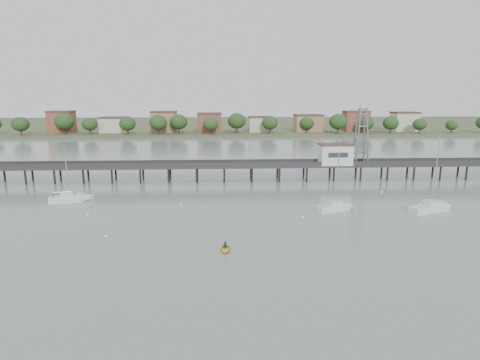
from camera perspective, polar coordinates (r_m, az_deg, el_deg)
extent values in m
plane|color=slate|center=(46.01, 3.23, -16.03)|extent=(500.00, 500.00, 0.00)
cube|color=#2D2823|center=(102.02, -0.30, 1.98)|extent=(150.00, 5.00, 0.50)
cube|color=#333335|center=(99.52, -0.24, 2.19)|extent=(150.00, 0.12, 1.10)
cube|color=#333335|center=(104.25, -0.37, 2.65)|extent=(150.00, 0.12, 1.10)
cylinder|color=black|center=(100.52, -0.25, 0.70)|extent=(0.50, 0.50, 4.40)
cylinder|color=black|center=(104.24, -0.35, 1.11)|extent=(0.50, 0.50, 4.40)
cube|color=silver|center=(105.68, 13.39, 3.52)|extent=(8.00, 5.00, 5.00)
cube|color=#4C3833|center=(105.34, 13.46, 4.94)|extent=(8.40, 5.40, 0.30)
cube|color=slate|center=(106.66, 17.10, 9.68)|extent=(1.80, 1.80, 0.30)
cube|color=silver|center=(106.64, 17.13, 10.09)|extent=(0.90, 0.90, 1.20)
cube|color=silver|center=(89.41, -23.34, -2.63)|extent=(5.79, 3.32, 1.65)
cone|color=silver|center=(89.03, -21.17, -2.51)|extent=(2.70, 2.59, 2.12)
cube|color=silver|center=(89.14, -23.40, -1.90)|extent=(2.75, 2.21, 0.75)
cylinder|color=#A5A8AA|center=(88.14, -23.42, 1.12)|extent=(0.18, 0.18, 10.22)
cylinder|color=#A5A8AA|center=(89.14, -24.01, -1.59)|extent=(3.12, 0.85, 0.12)
cube|color=silver|center=(78.19, 13.29, -3.96)|extent=(5.96, 3.93, 1.65)
cone|color=silver|center=(80.24, 15.31, -3.66)|extent=(2.91, 2.82, 2.16)
cube|color=silver|center=(77.88, 13.34, -3.13)|extent=(2.91, 2.47, 0.75)
cylinder|color=#A5A8AA|center=(77.00, 13.74, 0.39)|extent=(0.18, 0.18, 10.42)
cylinder|color=#A5A8AA|center=(77.21, 12.80, -2.82)|extent=(3.09, 1.22, 0.12)
cube|color=silver|center=(83.87, 25.45, -3.75)|extent=(7.66, 5.23, 1.65)
cone|color=silver|center=(87.28, 27.34, -3.34)|extent=(3.80, 3.69, 2.78)
cube|color=silver|center=(83.58, 25.52, -2.97)|extent=(3.77, 3.24, 0.75)
cylinder|color=#A5A8AA|center=(82.67, 26.14, 1.33)|extent=(0.18, 0.18, 13.40)
cylinder|color=#A5A8AA|center=(82.55, 25.02, -2.71)|extent=(3.91, 1.66, 0.12)
cube|color=silver|center=(90.81, -21.34, -2.32)|extent=(4.07, 2.50, 1.05)
cube|color=silver|center=(91.12, -21.81, -1.90)|extent=(1.55, 1.55, 0.63)
imported|color=yellow|center=(57.54, -2.10, -10.04)|extent=(2.19, 0.76, 3.01)
imported|color=black|center=(57.54, -2.10, -10.04)|extent=(0.71, 1.30, 0.30)
ellipsoid|color=#FAF9C2|center=(73.00, 8.94, -5.26)|extent=(0.56, 0.56, 0.39)
ellipsoid|color=#FAF9C2|center=(81.07, -8.39, -3.48)|extent=(0.56, 0.56, 0.39)
ellipsoid|color=#FAF9C2|center=(79.00, -20.84, -4.58)|extent=(0.56, 0.56, 0.39)
ellipsoid|color=#FAF9C2|center=(95.94, 19.48, -1.61)|extent=(0.56, 0.56, 0.39)
ellipsoid|color=#FAF9C2|center=(66.40, -18.51, -7.53)|extent=(0.56, 0.56, 0.39)
cube|color=#475133|center=(286.15, -2.00, 7.85)|extent=(500.00, 170.00, 1.40)
cube|color=brown|center=(239.65, -23.99, 7.25)|extent=(13.00, 10.50, 9.00)
cube|color=brown|center=(231.15, -17.44, 7.59)|extent=(13.00, 10.50, 9.00)
cube|color=brown|center=(225.96, -10.74, 7.84)|extent=(13.00, 10.50, 9.00)
cube|color=brown|center=(223.97, -4.33, 7.98)|extent=(13.00, 10.50, 9.00)
cube|color=brown|center=(225.03, 2.88, 8.02)|extent=(13.00, 10.50, 9.00)
cube|color=brown|center=(229.32, 9.68, 7.94)|extent=(13.00, 10.50, 9.00)
cube|color=brown|center=(236.62, 16.13, 7.76)|extent=(13.00, 10.50, 9.00)
cube|color=brown|center=(247.10, 22.34, 7.50)|extent=(13.00, 10.50, 9.00)
ellipsoid|color=#1C3B18|center=(211.96, -1.68, 7.86)|extent=(8.00, 8.00, 6.80)
ellipsoid|color=#1C3B18|center=(245.80, 27.78, 7.07)|extent=(8.00, 8.00, 6.80)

